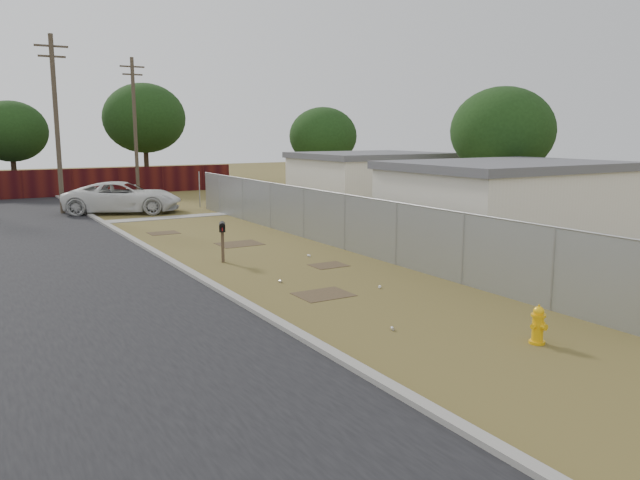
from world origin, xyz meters
TOP-DOWN VIEW (x-y plane):
  - ground at (0.00, 0.00)m, footprint 120.00×120.00m
  - street at (-6.76, 8.05)m, footprint 15.10×60.00m
  - chainlink_fence at (3.12, 1.03)m, footprint 0.10×27.06m
  - privacy_fence at (-6.00, 25.00)m, footprint 30.00×0.12m
  - utility_poles at (-3.67, 20.67)m, footprint 12.60×8.24m
  - houses at (9.70, 3.13)m, footprint 9.30×17.24m
  - horizon_trees at (0.84, 23.56)m, footprint 33.32×31.94m
  - fire_hydrant at (0.93, -10.45)m, footprint 0.37×0.37m
  - mailbox at (-1.49, 0.19)m, footprint 0.38×0.57m
  - pickup_truck at (-1.21, 14.63)m, footprint 6.49×4.92m
  - scattered_litter at (0.00, -4.30)m, footprint 2.61×7.97m

SIDE VIEW (x-z plane):
  - ground at x=0.00m, z-range 0.00..0.00m
  - street at x=-6.76m, z-range -0.04..0.08m
  - scattered_litter at x=0.00m, z-range 0.01..0.08m
  - fire_hydrant at x=0.93m, z-range -0.03..0.78m
  - chainlink_fence at x=3.12m, z-range -0.21..1.81m
  - pickup_truck at x=-1.21m, z-range 0.00..1.64m
  - privacy_fence at x=-6.00m, z-range 0.00..1.80m
  - mailbox at x=-1.49m, z-range 0.38..1.70m
  - houses at x=9.70m, z-range 0.01..3.11m
  - horizon_trees at x=0.84m, z-range 0.74..8.52m
  - utility_poles at x=-3.67m, z-range 0.19..9.19m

